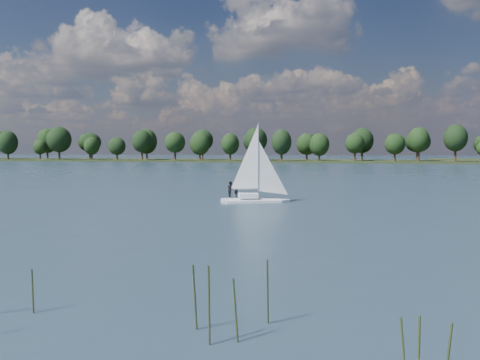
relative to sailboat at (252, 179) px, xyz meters
name	(u,v)px	position (x,y,z in m)	size (l,w,h in m)	color
ground	(281,174)	(-7.60, 66.30, -2.46)	(700.00, 700.00, 0.00)	#233342
far_shore	(322,162)	(-7.60, 178.30, -2.46)	(660.00, 40.00, 1.50)	black
sailboat	(252,179)	(0.00, 0.00, 0.00)	(6.89, 4.40, 8.82)	white
treeline	(270,143)	(-29.74, 174.69, 5.59)	(563.04, 73.69, 18.31)	black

